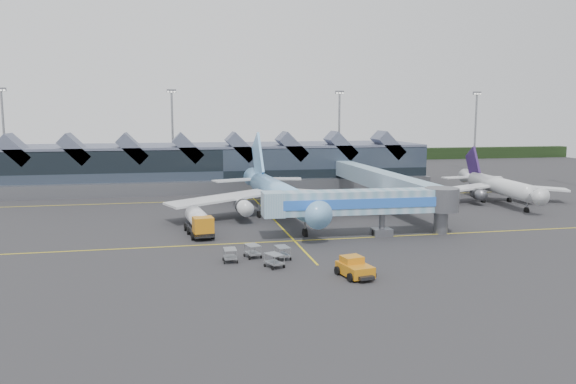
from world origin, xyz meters
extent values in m
plane|color=#262528|center=(0.00, 0.00, 0.00)|extent=(260.00, 260.00, 0.00)
cube|color=gold|center=(0.00, -8.00, 0.01)|extent=(120.00, 0.25, 0.01)
cube|color=gold|center=(0.00, 28.00, 0.01)|extent=(120.00, 0.25, 0.01)
cube|color=gold|center=(0.00, 10.00, 0.01)|extent=(0.25, 60.00, 0.01)
cube|color=black|center=(0.00, 110.00, 2.00)|extent=(260.00, 4.00, 4.00)
cube|color=black|center=(-5.00, 48.00, 4.50)|extent=(90.00, 20.00, 9.00)
cube|color=slate|center=(-5.00, 48.00, 9.20)|extent=(90.00, 20.00, 0.60)
cube|color=slate|center=(-5.00, 37.00, 1.30)|extent=(90.00, 2.50, 2.60)
cube|color=slate|center=(-45.00, 41.00, 9.30)|extent=(6.43, 6.00, 6.43)
cube|color=slate|center=(-34.00, 41.00, 9.30)|extent=(6.43, 6.00, 6.43)
cube|color=slate|center=(-23.00, 41.00, 9.30)|extent=(6.43, 6.00, 6.43)
cube|color=slate|center=(-12.00, 41.00, 9.30)|extent=(6.43, 6.00, 6.43)
cube|color=slate|center=(-1.00, 41.00, 9.30)|extent=(6.43, 6.00, 6.43)
cube|color=slate|center=(10.00, 41.00, 9.30)|extent=(6.43, 6.00, 6.43)
cube|color=slate|center=(21.00, 41.00, 9.30)|extent=(6.43, 6.00, 6.43)
cube|color=slate|center=(32.00, 41.00, 9.30)|extent=(6.43, 6.00, 6.43)
cylinder|color=gray|center=(-55.00, 70.00, 11.00)|extent=(0.56, 0.56, 22.00)
cube|color=slate|center=(-55.00, 70.00, 22.00)|extent=(2.40, 0.50, 0.90)
cylinder|color=gray|center=(-15.00, 72.00, 11.00)|extent=(0.56, 0.56, 22.00)
cube|color=slate|center=(-15.00, 72.00, 22.00)|extent=(2.40, 0.50, 0.90)
cylinder|color=gray|center=(30.00, 72.00, 11.00)|extent=(0.56, 0.56, 22.00)
cube|color=slate|center=(30.00, 72.00, 22.00)|extent=(2.40, 0.50, 0.90)
cylinder|color=gray|center=(70.00, 70.00, 11.00)|extent=(0.56, 0.56, 22.00)
cube|color=slate|center=(70.00, 70.00, 22.00)|extent=(2.40, 0.50, 0.90)
cylinder|color=#6EAFDF|center=(1.17, 8.25, 3.91)|extent=(5.34, 29.52, 3.62)
cone|color=#6EAFDF|center=(2.18, -8.92, 3.91)|extent=(3.91, 5.24, 3.62)
cube|color=black|center=(2.22, -9.54, 4.67)|extent=(1.39, 0.42, 0.48)
cone|color=#6EAFDF|center=(0.11, 26.25, 4.18)|extent=(4.01, 6.91, 3.62)
cube|color=silver|center=(-8.15, 8.92, 3.27)|extent=(17.32, 11.08, 1.20)
cube|color=silver|center=(10.35, 10.01, 3.27)|extent=(17.31, 9.43, 1.20)
cylinder|color=silver|center=(-4.87, 5.79, 2.37)|extent=(2.54, 5.16, 2.25)
cylinder|color=silver|center=(7.46, 6.52, 2.37)|extent=(2.54, 5.16, 2.25)
cube|color=#6EAFDF|center=(0.21, 24.57, 7.96)|extent=(0.97, 9.28, 9.98)
cube|color=silver|center=(-4.27, 24.73, 4.18)|extent=(8.08, 5.05, 0.24)
cube|color=silver|center=(4.64, 25.25, 4.18)|extent=(7.96, 4.28, 0.24)
cylinder|color=slate|center=(1.98, -5.57, 1.05)|extent=(0.27, 0.27, 2.10)
cylinder|color=slate|center=(-1.98, 9.32, 1.05)|extent=(0.27, 0.27, 2.10)
cylinder|color=slate|center=(4.17, 9.68, 1.05)|extent=(0.27, 0.27, 2.10)
cylinder|color=black|center=(1.98, -5.57, 0.38)|extent=(0.51, 1.36, 1.34)
cylinder|color=silver|center=(43.29, 14.54, 3.19)|extent=(4.93, 20.90, 2.96)
cone|color=silver|center=(42.13, 2.47, 3.19)|extent=(3.29, 3.82, 2.96)
cube|color=black|center=(42.09, 2.03, 3.81)|extent=(1.15, 0.44, 0.48)
cone|color=silver|center=(44.52, 27.21, 3.41)|extent=(3.40, 5.00, 2.96)
cube|color=silver|center=(36.49, 16.15, 2.67)|extent=(12.85, 6.42, 0.99)
cube|color=silver|center=(50.28, 14.82, 2.67)|extent=(12.82, 8.44, 0.99)
cylinder|color=slate|center=(38.56, 13.51, 1.93)|extent=(2.17, 3.71, 1.83)
cylinder|color=slate|center=(47.75, 12.63, 1.93)|extent=(2.17, 3.71, 1.83)
cube|color=#301A50|center=(44.40, 26.03, 6.15)|extent=(1.08, 6.66, 7.21)
cube|color=silver|center=(41.11, 26.65, 3.41)|extent=(5.89, 2.88, 0.25)
cube|color=silver|center=(47.75, 26.01, 3.41)|extent=(6.01, 3.84, 0.25)
cylinder|color=slate|center=(42.36, 4.82, 0.86)|extent=(0.28, 0.28, 1.71)
cylinder|color=slate|center=(40.88, 15.67, 0.86)|extent=(0.28, 0.28, 1.71)
cylinder|color=slate|center=(45.88, 15.19, 0.86)|extent=(0.28, 0.28, 1.71)
cylinder|color=black|center=(42.36, 4.82, 0.31)|extent=(0.55, 1.13, 1.10)
cube|color=#6E9FB7|center=(9.07, -7.09, 4.68)|extent=(21.25, 3.74, 3.07)
cube|color=blue|center=(9.03, -8.73, 4.68)|extent=(21.17, 0.70, 1.27)
cube|color=#6E9FB7|center=(-2.57, -6.78, 4.68)|extent=(2.84, 3.46, 3.18)
cylinder|color=slate|center=(12.25, -7.18, 2.34)|extent=(0.74, 0.74, 4.68)
cube|color=slate|center=(12.25, -7.18, 0.48)|extent=(2.60, 2.18, 0.95)
cylinder|color=black|center=(11.19, -7.15, 0.37)|extent=(0.45, 0.96, 0.95)
cylinder|color=black|center=(13.30, -7.21, 0.37)|extent=(0.45, 0.96, 0.95)
cylinder|color=slate|center=(20.71, -7.41, 4.68)|extent=(4.66, 4.66, 3.18)
cylinder|color=slate|center=(20.71, -7.41, 2.34)|extent=(1.91, 1.91, 4.68)
cube|color=black|center=(-11.93, -1.75, 0.79)|extent=(3.63, 9.68, 0.52)
cube|color=#C07412|center=(-11.50, -5.29, 1.89)|extent=(2.78, 2.59, 2.31)
cube|color=black|center=(-11.40, -6.12, 2.41)|extent=(2.31, 0.43, 1.05)
cylinder|color=silver|center=(-12.08, -0.50, 2.20)|extent=(3.13, 6.33, 2.41)
sphere|color=silver|center=(-12.45, 2.52, 2.20)|extent=(2.31, 2.31, 2.31)
sphere|color=silver|center=(-11.72, -3.52, 2.20)|extent=(2.31, 2.31, 2.31)
cylinder|color=black|center=(-12.86, -5.03, 0.52)|extent=(0.49, 1.09, 1.05)
cylinder|color=black|center=(-10.25, -4.72, 0.52)|extent=(0.49, 1.09, 1.05)
cylinder|color=black|center=(-13.30, -1.39, 0.52)|extent=(0.49, 1.09, 1.05)
cylinder|color=black|center=(-10.69, -1.07, 0.52)|extent=(0.49, 1.09, 1.05)
cylinder|color=black|center=(-13.61, 1.22, 0.52)|extent=(0.49, 1.09, 1.05)
cylinder|color=black|center=(-11.01, 1.53, 0.52)|extent=(0.49, 1.09, 1.05)
cube|color=#C07412|center=(2.56, -24.96, 0.77)|extent=(3.17, 4.38, 1.10)
cube|color=#C07412|center=(2.43, -24.31, 1.60)|extent=(2.30, 2.13, 0.77)
cube|color=black|center=(2.98, -27.02, 0.50)|extent=(1.69, 1.17, 0.33)
cylinder|color=black|center=(1.58, -26.51, 0.44)|extent=(0.50, 0.93, 0.88)
cylinder|color=black|center=(4.07, -26.01, 0.44)|extent=(0.50, 0.93, 0.88)
cylinder|color=black|center=(1.05, -23.91, 0.44)|extent=(0.50, 0.93, 0.88)
cylinder|color=black|center=(3.54, -23.41, 0.44)|extent=(0.50, 0.93, 0.88)
cube|color=gray|center=(-6.46, -15.31, 0.53)|extent=(1.83, 2.39, 0.14)
cube|color=gray|center=(-6.46, -15.31, 1.45)|extent=(1.83, 2.39, 0.08)
cylinder|color=black|center=(-5.95, -14.38, 0.17)|extent=(0.20, 0.37, 0.35)
cube|color=gray|center=(-3.31, -16.78, 0.53)|extent=(1.65, 2.30, 0.14)
cube|color=gray|center=(-3.31, -16.78, 1.45)|extent=(1.65, 2.30, 0.08)
cylinder|color=black|center=(-2.71, -15.91, 0.17)|extent=(0.17, 0.36, 0.35)
cube|color=gray|center=(-9.18, -16.69, 0.53)|extent=(1.35, 2.12, 0.14)
cube|color=gray|center=(-9.18, -16.69, 1.45)|extent=(1.35, 2.12, 0.08)
cylinder|color=black|center=(-8.45, -15.92, 0.17)|extent=(0.12, 0.35, 0.35)
cube|color=gray|center=(-4.78, -19.93, 0.53)|extent=(2.07, 2.48, 0.14)
cube|color=gray|center=(-4.78, -19.93, 1.45)|extent=(2.07, 2.48, 0.08)
cylinder|color=black|center=(-4.42, -18.94, 0.17)|extent=(0.24, 0.36, 0.35)
camera|label=1|loc=(-15.08, -77.24, 16.34)|focal=35.00mm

